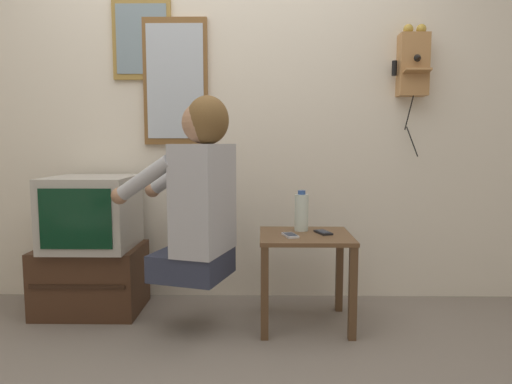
{
  "coord_description": "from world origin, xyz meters",
  "views": [
    {
      "loc": [
        0.28,
        -1.86,
        1.01
      ],
      "look_at": [
        0.24,
        0.55,
        0.75
      ],
      "focal_mm": 32.0,
      "sensor_mm": 36.0,
      "label": 1
    }
  ],
  "objects_px": {
    "cell_phone_held": "(290,235)",
    "water_bottle": "(301,212)",
    "television": "(92,212)",
    "wall_mirror": "(176,82)",
    "person": "(199,193)",
    "wall_phone_antique": "(413,63)",
    "framed_picture": "(142,39)",
    "cell_phone_spare": "(323,232)"
  },
  "relations": [
    {
      "from": "person",
      "to": "television",
      "type": "height_order",
      "value": "person"
    },
    {
      "from": "television",
      "to": "wall_phone_antique",
      "type": "xyz_separation_m",
      "value": [
        1.92,
        0.24,
        0.89
      ]
    },
    {
      "from": "wall_phone_antique",
      "to": "wall_mirror",
      "type": "xyz_separation_m",
      "value": [
        -1.47,
        0.04,
        -0.1
      ]
    },
    {
      "from": "television",
      "to": "cell_phone_spare",
      "type": "distance_m",
      "value": 1.35
    },
    {
      "from": "wall_mirror",
      "to": "television",
      "type": "bearing_deg",
      "value": -147.82
    },
    {
      "from": "framed_picture",
      "to": "wall_mirror",
      "type": "relative_size",
      "value": 0.63
    },
    {
      "from": "cell_phone_held",
      "to": "water_bottle",
      "type": "height_order",
      "value": "water_bottle"
    },
    {
      "from": "person",
      "to": "cell_phone_held",
      "type": "bearing_deg",
      "value": -67.06
    },
    {
      "from": "wall_phone_antique",
      "to": "water_bottle",
      "type": "distance_m",
      "value": 1.16
    },
    {
      "from": "wall_phone_antique",
      "to": "person",
      "type": "bearing_deg",
      "value": -157.43
    },
    {
      "from": "wall_mirror",
      "to": "water_bottle",
      "type": "distance_m",
      "value": 1.15
    },
    {
      "from": "cell_phone_held",
      "to": "cell_phone_spare",
      "type": "height_order",
      "value": "same"
    },
    {
      "from": "television",
      "to": "framed_picture",
      "type": "relative_size",
      "value": 0.99
    },
    {
      "from": "person",
      "to": "wall_mirror",
      "type": "bearing_deg",
      "value": 38.14
    },
    {
      "from": "television",
      "to": "cell_phone_spare",
      "type": "bearing_deg",
      "value": -6.26
    },
    {
      "from": "person",
      "to": "cell_phone_spare",
      "type": "distance_m",
      "value": 0.72
    },
    {
      "from": "wall_phone_antique",
      "to": "wall_mirror",
      "type": "bearing_deg",
      "value": 178.4
    },
    {
      "from": "framed_picture",
      "to": "water_bottle",
      "type": "bearing_deg",
      "value": -19.91
    },
    {
      "from": "wall_mirror",
      "to": "cell_phone_held",
      "type": "distance_m",
      "value": 1.23
    },
    {
      "from": "television",
      "to": "water_bottle",
      "type": "distance_m",
      "value": 1.23
    },
    {
      "from": "person",
      "to": "framed_picture",
      "type": "distance_m",
      "value": 1.15
    },
    {
      "from": "person",
      "to": "water_bottle",
      "type": "distance_m",
      "value": 0.61
    },
    {
      "from": "person",
      "to": "framed_picture",
      "type": "relative_size",
      "value": 1.93
    },
    {
      "from": "framed_picture",
      "to": "cell_phone_held",
      "type": "distance_m",
      "value": 1.54
    },
    {
      "from": "television",
      "to": "framed_picture",
      "type": "height_order",
      "value": "framed_picture"
    },
    {
      "from": "person",
      "to": "wall_phone_antique",
      "type": "bearing_deg",
      "value": -50.45
    },
    {
      "from": "television",
      "to": "wall_mirror",
      "type": "bearing_deg",
      "value": 32.18
    },
    {
      "from": "cell_phone_spare",
      "to": "water_bottle",
      "type": "bearing_deg",
      "value": 126.23
    },
    {
      "from": "person",
      "to": "cell_phone_spare",
      "type": "height_order",
      "value": "person"
    },
    {
      "from": "wall_phone_antique",
      "to": "cell_phone_held",
      "type": "relative_size",
      "value": 5.93
    },
    {
      "from": "television",
      "to": "framed_picture",
      "type": "xyz_separation_m",
      "value": [
        0.25,
        0.29,
        1.05
      ]
    },
    {
      "from": "cell_phone_held",
      "to": "water_bottle",
      "type": "relative_size",
      "value": 0.59
    },
    {
      "from": "cell_phone_held",
      "to": "wall_mirror",
      "type": "bearing_deg",
      "value": 128.33
    },
    {
      "from": "person",
      "to": "wall_mirror",
      "type": "relative_size",
      "value": 1.21
    },
    {
      "from": "framed_picture",
      "to": "wall_mirror",
      "type": "bearing_deg",
      "value": -0.87
    },
    {
      "from": "cell_phone_held",
      "to": "person",
      "type": "bearing_deg",
      "value": 170.55
    },
    {
      "from": "cell_phone_held",
      "to": "wall_phone_antique",
      "type": "bearing_deg",
      "value": 15.93
    },
    {
      "from": "wall_phone_antique",
      "to": "television",
      "type": "bearing_deg",
      "value": -172.78
    },
    {
      "from": "wall_mirror",
      "to": "water_bottle",
      "type": "bearing_deg",
      "value": -24.48
    },
    {
      "from": "television",
      "to": "wall_mirror",
      "type": "height_order",
      "value": "wall_mirror"
    },
    {
      "from": "wall_phone_antique",
      "to": "water_bottle",
      "type": "height_order",
      "value": "wall_phone_antique"
    },
    {
      "from": "cell_phone_held",
      "to": "water_bottle",
      "type": "xyz_separation_m",
      "value": [
        0.07,
        0.16,
        0.1
      ]
    }
  ]
}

